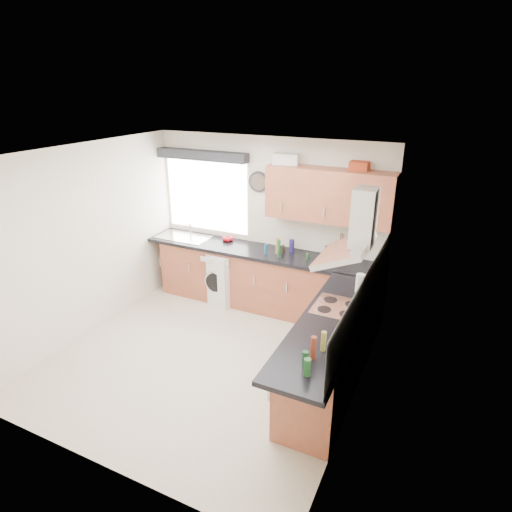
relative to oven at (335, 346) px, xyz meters
The scene contains 38 objects.
ground_plane 1.59m from the oven, 168.69° to the right, with size 3.60×3.60×0.00m, color beige.
ceiling 2.58m from the oven, 168.69° to the right, with size 3.60×3.60×0.02m, color white.
wall_back 2.28m from the oven, 135.00° to the left, with size 3.60×0.02×2.50m, color silver.
wall_front 2.71m from the oven, 125.54° to the right, with size 3.60×0.02×2.50m, color silver.
wall_left 3.41m from the oven, behind, with size 0.02×3.60×2.50m, color silver.
wall_right 0.93m from the oven, 45.00° to the right, with size 0.02×3.60×2.50m, color silver.
window 3.16m from the oven, 149.70° to the left, with size 1.40×0.02×1.10m, color silver.
window_blind 3.40m from the oven, 151.23° to the left, with size 1.50×0.18×0.14m, color #24252A.
splashback 0.81m from the oven, ahead, with size 0.01×3.00×0.54m, color white.
base_cab_back 2.01m from the oven, 142.90° to the left, with size 3.00×0.58×0.86m, color brown.
base_cab_corner 1.20m from the oven, 90.00° to the left, with size 0.60×0.60×0.86m, color brown.
base_cab_right 0.15m from the oven, 86.19° to the right, with size 0.58×2.10×0.86m, color brown.
worktop_back 1.98m from the oven, 141.34° to the left, with size 3.60×0.62×0.05m, color black.
worktop_right 0.55m from the oven, 90.00° to the right, with size 0.62×2.42×0.05m, color black.
sink 3.12m from the oven, 157.02° to the left, with size 0.84×0.46×0.10m, color #BEBEBE, non-canonical shape.
oven is the anchor object (origin of this frame).
hob_plate 0.49m from the oven, 90.00° to the left, with size 0.52×0.52×0.01m, color #BEBEBE.
extractor_hood 1.35m from the oven, ahead, with size 0.52×0.78×0.66m, color #BEBEBE, non-canonical shape.
upper_cabinets 1.99m from the oven, 112.54° to the left, with size 1.70×0.35×0.70m, color brown.
washing_machine 2.38m from the oven, 151.12° to the left, with size 0.56×0.54×0.82m, color silver.
wall_clock 2.62m from the oven, 138.52° to the left, with size 0.30×0.30×0.04m, color #24252A.
casserole 2.59m from the oven, 130.20° to the left, with size 0.35×0.25×0.15m, color silver.
storage_box 2.29m from the oven, 98.28° to the left, with size 0.23×0.20×0.11m, color #A83316.
utensil_pot 1.55m from the oven, 104.04° to the left, with size 0.11×0.11×0.15m, color gray.
kitchen_roll 0.78m from the oven, 75.93° to the left, with size 0.10×0.10×0.23m, color silver.
tomato_cluster 2.56m from the oven, 147.44° to the left, with size 0.15×0.15×0.07m, color #A80B15, non-canonical shape.
jar_0 1.84m from the oven, 140.85° to the left, with size 0.05×0.05×0.14m, color navy.
jar_1 1.68m from the oven, 136.95° to the left, with size 0.05×0.05×0.25m, color #1B4D22.
jar_2 1.79m from the oven, 128.43° to the left, with size 0.07×0.07×0.19m, color navy.
jar_3 1.54m from the oven, 112.07° to the left, with size 0.04×0.04×0.18m, color #191547.
jar_4 1.47m from the oven, 123.09° to the left, with size 0.04×0.04×0.10m, color #1A4B1C.
jar_5 1.40m from the oven, 110.60° to the left, with size 0.07×0.07×0.13m, color gray.
jar_6 1.79m from the oven, 132.72° to the left, with size 0.05×0.05×0.12m, color black.
jar_7 1.81m from the oven, 135.58° to the left, with size 0.05×0.05×0.24m, color #A77739.
bottle_0 1.17m from the oven, 87.51° to the right, with size 0.05×0.05×0.23m, color maroon.
bottle_1 1.02m from the oven, 84.11° to the right, with size 0.05×0.05×0.19m, color olive.
bottle_2 1.36m from the oven, 86.70° to the right, with size 0.06×0.06×0.16m, color #1A491E.
bottle_3 1.26m from the oven, 89.25° to the right, with size 0.05×0.05×0.15m, color #14391A.
Camera 1 is at (2.45, -3.77, 3.18)m, focal length 30.00 mm.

